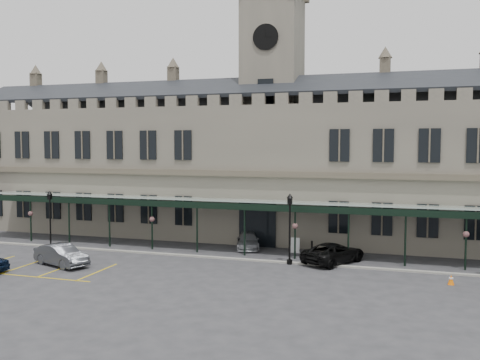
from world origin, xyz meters
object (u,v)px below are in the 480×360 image
(station_building, at_px, (272,168))
(car_van, at_px, (334,253))
(clock_tower, at_px, (273,96))
(car_taxi, at_px, (248,241))
(sign_board, at_px, (295,245))
(traffic_cone, at_px, (451,280))
(lamp_post_left, at_px, (50,214))
(lamp_post_mid, at_px, (290,222))
(car_left_b, at_px, (61,255))

(station_building, bearing_deg, car_van, -52.92)
(clock_tower, bearing_deg, car_taxi, -95.35)
(sign_board, bearing_deg, traffic_cone, -28.50)
(lamp_post_left, bearing_deg, station_building, 33.92)
(clock_tower, xyz_separation_m, lamp_post_mid, (4.00, -10.72, -10.05))
(clock_tower, bearing_deg, lamp_post_left, -145.87)
(station_building, bearing_deg, sign_board, -61.39)
(traffic_cone, xyz_separation_m, car_van, (-7.77, 3.87, 0.43))
(traffic_cone, height_order, car_left_b, car_left_b)
(lamp_post_left, distance_m, traffic_cone, 31.21)
(station_building, distance_m, car_van, 12.94)
(sign_board, bearing_deg, car_van, -36.37)
(traffic_cone, xyz_separation_m, car_taxi, (-15.33, 7.22, 0.34))
(station_building, xyz_separation_m, car_taxi, (-0.56, -5.91, -5.82))
(clock_tower, distance_m, traffic_cone, 23.60)
(station_building, height_order, car_taxi, station_building)
(traffic_cone, distance_m, car_left_b, 26.44)
(sign_board, relative_size, car_left_b, 0.26)
(traffic_cone, bearing_deg, clock_tower, 138.18)
(station_building, distance_m, lamp_post_left, 19.91)
(station_building, height_order, traffic_cone, station_building)
(car_taxi, relative_size, car_van, 0.83)
(lamp_post_left, xyz_separation_m, lamp_post_mid, (20.26, 0.29, 0.20))
(lamp_post_left, relative_size, car_van, 0.90)
(car_taxi, bearing_deg, clock_tower, 67.86)
(car_left_b, bearing_deg, car_taxi, -26.33)
(clock_tower, xyz_separation_m, sign_board, (3.58, -6.66, -12.51))
(clock_tower, xyz_separation_m, lamp_post_left, (-16.25, -11.02, -10.24))
(sign_board, bearing_deg, lamp_post_mid, -82.23)
(lamp_post_mid, bearing_deg, car_left_b, -160.80)
(lamp_post_left, bearing_deg, car_van, 4.10)
(station_building, relative_size, car_left_b, 12.78)
(lamp_post_mid, xyz_separation_m, car_van, (3.00, 1.37, -2.32))
(lamp_post_mid, xyz_separation_m, car_taxi, (-4.56, 4.73, -2.42))
(car_left_b, bearing_deg, traffic_cone, -62.82)
(station_building, bearing_deg, car_taxi, -95.43)
(car_taxi, height_order, car_van, car_van)
(station_building, xyz_separation_m, car_van, (7.00, -9.26, -5.72))
(clock_tower, xyz_separation_m, car_van, (7.00, -9.35, -12.37))
(car_van, bearing_deg, clock_tower, -24.37)
(lamp_post_left, xyz_separation_m, car_taxi, (15.69, 5.02, -2.22))
(traffic_cone, height_order, car_van, car_van)
(sign_board, distance_m, car_van, 4.35)
(station_building, relative_size, clock_tower, 2.42)
(car_left_b, bearing_deg, station_building, -14.77)
(car_van, bearing_deg, lamp_post_mid, 53.44)
(sign_board, height_order, car_taxi, car_taxi)
(clock_tower, height_order, car_van, clock_tower)
(lamp_post_left, bearing_deg, clock_tower, 34.13)
(clock_tower, distance_m, lamp_post_left, 22.15)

